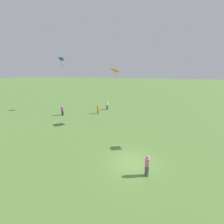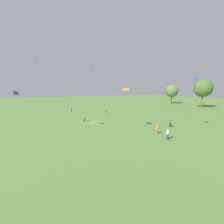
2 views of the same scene
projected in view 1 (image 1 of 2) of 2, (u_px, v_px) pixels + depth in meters
ground_plane at (132, 162)px, 13.92m from camera, size 240.00×240.00×0.00m
person_0 at (107, 105)px, 31.48m from camera, size 0.50×0.50×1.92m
person_1 at (62, 111)px, 27.61m from camera, size 0.50×0.50×1.79m
person_3 at (98, 109)px, 28.59m from camera, size 0.52×0.52×1.70m
person_5 at (147, 166)px, 11.95m from camera, size 0.55×0.55×1.86m
kite_1 at (62, 61)px, 29.17m from camera, size 0.79×0.96×10.45m
kite_2 at (115, 72)px, 21.59m from camera, size 1.62×1.64×8.34m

